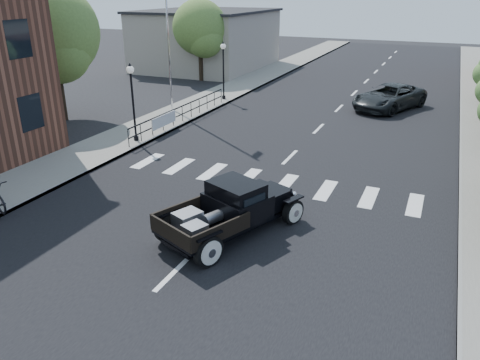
% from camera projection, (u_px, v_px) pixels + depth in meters
% --- Properties ---
extents(ground, '(120.00, 120.00, 0.00)m').
position_uv_depth(ground, '(223.00, 224.00, 15.17)').
color(ground, black).
rests_on(ground, ground).
extents(road, '(14.00, 80.00, 0.02)m').
position_uv_depth(road, '(332.00, 116.00, 27.86)').
color(road, black).
rests_on(road, ground).
extents(road_markings, '(12.00, 60.00, 0.06)m').
position_uv_depth(road_markings, '(308.00, 139.00, 23.63)').
color(road_markings, silver).
rests_on(road_markings, ground).
extents(sidewalk_left, '(3.00, 80.00, 0.15)m').
position_uv_depth(sidewalk_left, '(205.00, 102.00, 30.99)').
color(sidewalk_left, gray).
rests_on(sidewalk_left, ground).
extents(low_building_left, '(10.00, 12.00, 5.00)m').
position_uv_depth(low_building_left, '(207.00, 40.00, 43.47)').
color(low_building_left, '#A69B8B').
rests_on(low_building_left, ground).
extents(railing, '(0.08, 10.00, 1.00)m').
position_uv_depth(railing, '(182.00, 112.00, 26.09)').
color(railing, black).
rests_on(railing, sidewalk_left).
extents(banner, '(0.04, 2.20, 0.60)m').
position_uv_depth(banner, '(164.00, 125.00, 24.45)').
color(banner, silver).
rests_on(banner, sidewalk_left).
extents(lamp_post_b, '(0.36, 0.36, 3.73)m').
position_uv_depth(lamp_post_b, '(133.00, 103.00, 22.30)').
color(lamp_post_b, black).
rests_on(lamp_post_b, sidewalk_left).
extents(lamp_post_c, '(0.36, 0.36, 3.73)m').
position_uv_depth(lamp_post_c, '(223.00, 71.00, 30.76)').
color(lamp_post_c, black).
rests_on(lamp_post_c, sidewalk_left).
extents(flagpole, '(0.12, 0.12, 12.59)m').
position_uv_depth(flagpole, '(166.00, 0.00, 26.27)').
color(flagpole, silver).
rests_on(flagpole, sidewalk_left).
extents(big_tree_near, '(5.05, 5.05, 7.42)m').
position_uv_depth(big_tree_near, '(56.00, 54.00, 25.71)').
color(big_tree_near, '#4F6D2E').
rests_on(big_tree_near, ground).
extents(big_tree_far, '(4.30, 4.30, 6.32)m').
position_uv_depth(big_tree_far, '(200.00, 41.00, 37.21)').
color(big_tree_far, '#4F6D2E').
rests_on(big_tree_far, ground).
extents(hotrod_pickup, '(3.99, 5.40, 1.70)m').
position_uv_depth(hotrod_pickup, '(231.00, 209.00, 14.31)').
color(hotrod_pickup, black).
rests_on(hotrod_pickup, ground).
extents(second_car, '(4.54, 6.06, 1.53)m').
position_uv_depth(second_car, '(389.00, 97.00, 29.10)').
color(second_car, black).
rests_on(second_car, ground).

